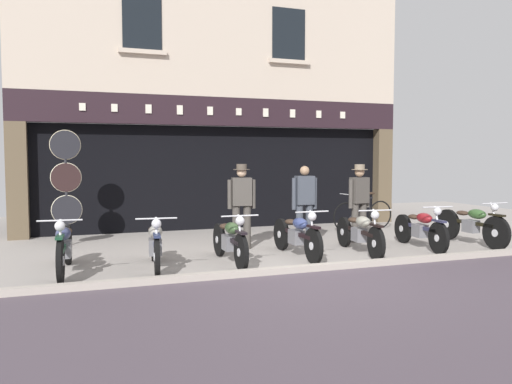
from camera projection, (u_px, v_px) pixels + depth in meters
ground at (342, 290)px, 7.15m from camera, size 21.83×22.00×0.18m
shop_facade at (205, 158)px, 14.51m from camera, size 10.13×4.42×6.79m
motorcycle_far_left at (64, 246)px, 7.96m from camera, size 0.62×2.08×0.92m
motorcycle_left at (155, 243)px, 8.30m from camera, size 0.62×1.92×0.91m
motorcycle_center_left at (230, 239)px, 8.73m from camera, size 0.62×1.95×0.90m
motorcycle_center at (297, 234)px, 9.32m from camera, size 0.62×2.03×0.91m
motorcycle_center_right at (360, 232)px, 9.64m from camera, size 0.62×2.04×0.90m
motorcycle_right at (421, 228)px, 10.18m from camera, size 0.62×1.92×0.90m
motorcycle_far_right at (471, 224)px, 10.61m from camera, size 0.62×2.04×0.93m
salesman_left at (242, 202)px, 10.08m from camera, size 0.55×0.33×1.68m
shopkeeper_center at (304, 201)px, 10.69m from camera, size 0.56×0.25×1.64m
salesman_right at (359, 199)px, 10.93m from camera, size 0.55×0.35×1.67m
tyre_sign_pole at (66, 179)px, 10.41m from camera, size 0.61×0.06×2.37m
advert_board_near at (310, 158)px, 13.89m from camera, size 0.69×0.03×1.07m
advert_board_far at (342, 163)px, 14.22m from camera, size 0.79×0.03×0.92m
leaning_bicycle at (363, 214)px, 12.87m from camera, size 1.79×0.50×0.95m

